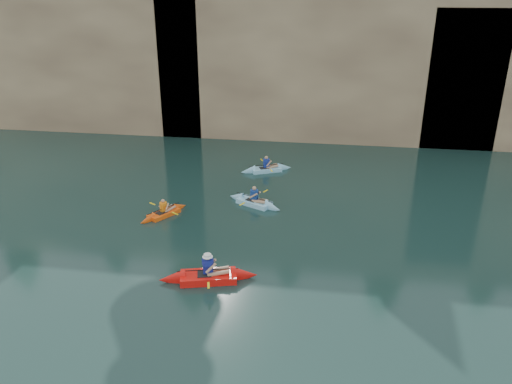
# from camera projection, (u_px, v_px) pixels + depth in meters

# --- Properties ---
(ground) EXTENTS (160.00, 160.00, 0.00)m
(ground) POSITION_uv_depth(u_px,v_px,m) (241.00, 320.00, 17.38)
(ground) COLOR black
(ground) RESTS_ON ground
(cliff) EXTENTS (70.00, 16.00, 12.00)m
(cliff) POSITION_uv_depth(u_px,v_px,m) (304.00, 45.00, 42.43)
(cliff) COLOR tan
(cliff) RESTS_ON ground
(cliff_slab_west) EXTENTS (26.00, 2.40, 10.56)m
(cliff_slab_west) POSITION_uv_depth(u_px,v_px,m) (40.00, 61.00, 38.80)
(cliff_slab_west) COLOR tan
(cliff_slab_west) RESTS_ON ground
(cliff_slab_center) EXTENTS (24.00, 2.40, 11.40)m
(cliff_slab_center) POSITION_uv_depth(u_px,v_px,m) (325.00, 62.00, 35.52)
(cliff_slab_center) COLOR tan
(cliff_slab_center) RESTS_ON ground
(sea_cave_west) EXTENTS (4.50, 1.00, 4.00)m
(sea_cave_west) POSITION_uv_depth(u_px,v_px,m) (66.00, 106.00, 39.18)
(sea_cave_west) COLOR black
(sea_cave_west) RESTS_ON ground
(sea_cave_center) EXTENTS (3.50, 1.00, 3.20)m
(sea_cave_center) POSITION_uv_depth(u_px,v_px,m) (241.00, 117.00, 37.35)
(sea_cave_center) COLOR black
(sea_cave_center) RESTS_ON ground
(sea_cave_east) EXTENTS (5.00, 1.00, 4.50)m
(sea_cave_east) POSITION_uv_depth(u_px,v_px,m) (436.00, 116.00, 35.12)
(sea_cave_east) COLOR black
(sea_cave_east) RESTS_ON ground
(main_kayaker) EXTENTS (3.98, 2.55, 1.45)m
(main_kayaker) POSITION_uv_depth(u_px,v_px,m) (208.00, 276.00, 19.62)
(main_kayaker) COLOR red
(main_kayaker) RESTS_ON ground
(kayaker_orange) EXTENTS (2.14, 2.83, 1.11)m
(kayaker_orange) POSITION_uv_depth(u_px,v_px,m) (164.00, 213.00, 25.17)
(kayaker_orange) COLOR #FF5510
(kayaker_orange) RESTS_ON ground
(kayaker_ltblue_near) EXTENTS (3.29, 2.31, 1.30)m
(kayaker_ltblue_near) POSITION_uv_depth(u_px,v_px,m) (254.00, 202.00, 26.39)
(kayaker_ltblue_near) COLOR #91D3F4
(kayaker_ltblue_near) RESTS_ON ground
(kayaker_ltblue_mid) EXTENTS (3.29, 2.26, 1.25)m
(kayaker_ltblue_mid) POSITION_uv_depth(u_px,v_px,m) (266.00, 169.00, 31.12)
(kayaker_ltblue_mid) COLOR #91D6F2
(kayaker_ltblue_mid) RESTS_ON ground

